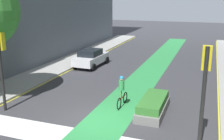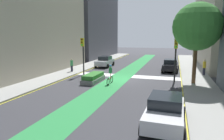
{
  "view_description": "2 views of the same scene",
  "coord_description": "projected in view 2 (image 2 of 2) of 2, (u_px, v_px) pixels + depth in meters",
  "views": [
    {
      "loc": [
        5.2,
        -11.84,
        6.14
      ],
      "look_at": [
        -0.28,
        3.27,
        1.83
      ],
      "focal_mm": 44.02,
      "sensor_mm": 36.0,
      "label": 1
    },
    {
      "loc": [
        -5.2,
        20.66,
        4.59
      ],
      "look_at": [
        0.31,
        2.89,
        1.48
      ],
      "focal_mm": 32.7,
      "sensor_mm": 36.0,
      "label": 2
    }
  ],
  "objects": [
    {
      "name": "median_planter",
      "position": [
        93.0,
        78.0,
        20.55
      ],
      "size": [
        1.31,
        3.45,
        0.85
      ],
      "color": "slate",
      "rests_on": "ground_plane"
    },
    {
      "name": "car_black_left_near",
      "position": [
        171.0,
        65.0,
        26.67
      ],
      "size": [
        2.15,
        4.27,
        1.57
      ],
      "color": "black",
      "rests_on": "ground_plane"
    },
    {
      "name": "sidewalk_left",
      "position": [
        199.0,
        84.0,
        19.54
      ],
      "size": [
        3.0,
        60.0,
        0.15
      ],
      "primitive_type": "cube",
      "color": "#9E9E99",
      "rests_on": "ground_plane"
    },
    {
      "name": "crosswalk_band",
      "position": [
        127.0,
        76.0,
        23.62
      ],
      "size": [
        12.0,
        1.8,
        0.01
      ],
      "primitive_type": "cube",
      "color": "silver",
      "rests_on": "ground_plane"
    },
    {
      "name": "traffic_signal_near_right",
      "position": [
        83.0,
        49.0,
        23.77
      ],
      "size": [
        0.35,
        0.52,
        4.35
      ],
      "color": "black",
      "rests_on": "ground_plane"
    },
    {
      "name": "car_silver_right_near",
      "position": [
        105.0,
        61.0,
        30.73
      ],
      "size": [
        2.04,
        4.21,
        1.57
      ],
      "color": "#B2B7BF",
      "rests_on": "ground_plane"
    },
    {
      "name": "ground_plane",
      "position": [
        123.0,
        80.0,
        21.74
      ],
      "size": [
        120.0,
        120.0,
        0.0
      ],
      "primitive_type": "plane",
      "color": "#38383D"
    },
    {
      "name": "street_tree_near",
      "position": [
        197.0,
        27.0,
        18.57
      ],
      "size": [
        4.38,
        4.38,
        7.47
      ],
      "color": "brown",
      "rests_on": "sidewalk_left"
    },
    {
      "name": "sidewalk_right",
      "position": [
        61.0,
        75.0,
        23.92
      ],
      "size": [
        3.0,
        60.0,
        0.15
      ],
      "primitive_type": "cube",
      "color": "#9E9E99",
      "rests_on": "ground_plane"
    },
    {
      "name": "cyclist_in_lane",
      "position": [
        110.0,
        74.0,
        19.69
      ],
      "size": [
        0.32,
        1.73,
        1.86
      ],
      "color": "black",
      "rests_on": "ground_plane"
    },
    {
      "name": "curb_stripe_left",
      "position": [
        182.0,
        83.0,
        19.99
      ],
      "size": [
        0.16,
        60.0,
        0.01
      ],
      "primitive_type": "cube",
      "color": "yellow",
      "rests_on": "ground_plane"
    },
    {
      "name": "bike_lane_paint",
      "position": [
        118.0,
        79.0,
        21.9
      ],
      "size": [
        2.4,
        60.0,
        0.01
      ],
      "primitive_type": "cube",
      "color": "#2D8C47",
      "rests_on": "ground_plane"
    },
    {
      "name": "car_white_left_far",
      "position": [
        165.0,
        111.0,
        10.47
      ],
      "size": [
        2.13,
        4.26,
        1.57
      ],
      "color": "silver",
      "rests_on": "ground_plane"
    },
    {
      "name": "curb_stripe_right",
      "position": [
        72.0,
        76.0,
        23.49
      ],
      "size": [
        0.16,
        60.0,
        0.01
      ],
      "primitive_type": "cube",
      "color": "yellow",
      "rests_on": "ground_plane"
    },
    {
      "name": "pedestrian_sidewalk_left_a",
      "position": [
        204.0,
        67.0,
        23.32
      ],
      "size": [
        0.34,
        0.34,
        1.8
      ],
      "color": "#262638",
      "rests_on": "sidewalk_left"
    },
    {
      "name": "traffic_signal_near_left",
      "position": [
        176.0,
        52.0,
        20.06
      ],
      "size": [
        0.35,
        0.52,
        4.33
      ],
      "color": "black",
      "rests_on": "ground_plane"
    },
    {
      "name": "pedestrian_sidewalk_right_a",
      "position": [
        72.0,
        65.0,
        25.7
      ],
      "size": [
        0.34,
        0.34,
        1.64
      ],
      "color": "#262638",
      "rests_on": "sidewalk_right"
    }
  ]
}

